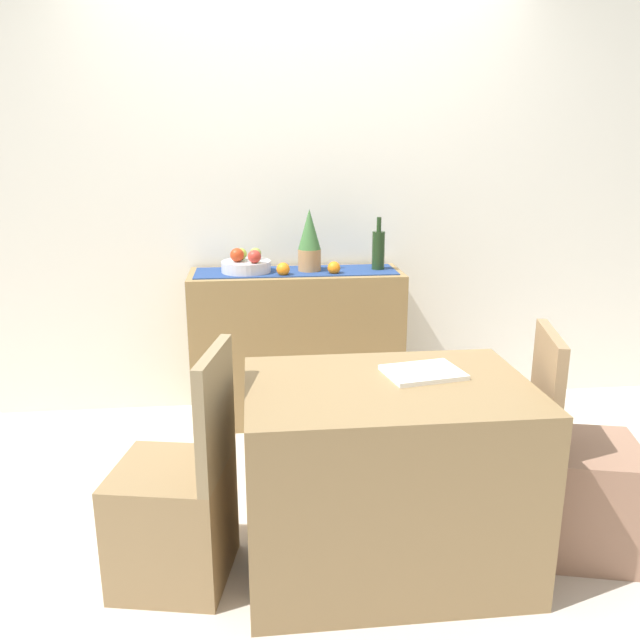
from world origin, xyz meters
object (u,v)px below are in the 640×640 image
at_px(dining_table, 386,475).
at_px(sideboard_console, 297,346).
at_px(wine_bottle, 378,250).
at_px(potted_plant, 309,241).
at_px(chair_by_corner, 580,487).
at_px(chair_near_window, 177,513).
at_px(open_book, 423,372).
at_px(fruit_bowl, 246,266).

bearing_deg(dining_table, sideboard_console, 99.36).
height_order(wine_bottle, potted_plant, potted_plant).
distance_m(sideboard_console, wine_bottle, 0.73).
height_order(sideboard_console, potted_plant, potted_plant).
height_order(wine_bottle, chair_by_corner, wine_bottle).
height_order(sideboard_console, chair_near_window, chair_near_window).
xyz_separation_m(potted_plant, open_book, (0.30, -1.33, -0.31)).
height_order(fruit_bowl, potted_plant, potted_plant).
distance_m(fruit_bowl, wine_bottle, 0.76).
relative_size(chair_near_window, chair_by_corner, 1.00).
xyz_separation_m(dining_table, chair_by_corner, (0.78, 0.00, -0.10)).
relative_size(dining_table, chair_near_window, 1.16).
distance_m(sideboard_console, dining_table, 1.43).
relative_size(fruit_bowl, potted_plant, 0.78).
bearing_deg(open_book, chair_by_corner, -17.05).
distance_m(fruit_bowl, chair_by_corner, 2.02).
relative_size(fruit_bowl, chair_near_window, 0.31).
relative_size(open_book, chair_near_window, 0.31).
relative_size(wine_bottle, open_book, 1.08).
relative_size(wine_bottle, potted_plant, 0.86).
xyz_separation_m(wine_bottle, dining_table, (-0.24, -1.41, -0.63)).
bearing_deg(fruit_bowl, potted_plant, -0.00).
distance_m(open_book, chair_near_window, 1.05).
bearing_deg(potted_plant, chair_by_corner, -56.26).
height_order(sideboard_console, wine_bottle, wine_bottle).
height_order(wine_bottle, dining_table, wine_bottle).
height_order(chair_near_window, chair_by_corner, same).
xyz_separation_m(fruit_bowl, wine_bottle, (0.75, 0.00, 0.08)).
relative_size(potted_plant, chair_by_corner, 0.39).
relative_size(potted_plant, dining_table, 0.34).
relative_size(sideboard_console, wine_bottle, 3.98).
relative_size(potted_plant, open_book, 1.26).
bearing_deg(dining_table, fruit_bowl, 109.95).
xyz_separation_m(wine_bottle, potted_plant, (-0.39, -0.00, 0.06)).
relative_size(wine_bottle, chair_by_corner, 0.34).
bearing_deg(chair_near_window, potted_plant, 66.06).
bearing_deg(fruit_bowl, open_book, -63.67).
distance_m(sideboard_console, potted_plant, 0.62).
bearing_deg(dining_table, chair_by_corner, 0.29).
distance_m(potted_plant, open_book, 1.40).
height_order(open_book, chair_by_corner, chair_by_corner).
relative_size(sideboard_console, open_book, 4.30).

